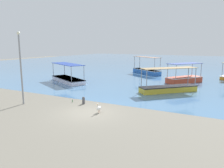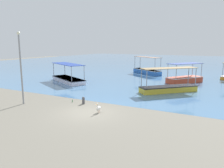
{
  "view_description": "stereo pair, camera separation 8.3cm",
  "coord_description": "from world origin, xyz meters",
  "px_view_note": "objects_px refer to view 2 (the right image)",
  "views": [
    {
      "loc": [
        9.01,
        -13.33,
        5.14
      ],
      "look_at": [
        -0.83,
        5.46,
        1.27
      ],
      "focal_mm": 35.0,
      "sensor_mm": 36.0,
      "label": 1
    },
    {
      "loc": [
        9.09,
        -13.29,
        5.14
      ],
      "look_at": [
        -0.83,
        5.46,
        1.27
      ],
      "focal_mm": 35.0,
      "sensor_mm": 36.0,
      "label": 2
    }
  ],
  "objects_px": {
    "fishing_boat_near_right": "(147,71)",
    "lamp_post": "(21,64)",
    "fishing_boat_far_right": "(184,79)",
    "pelican": "(98,108)",
    "fishing_boat_outer": "(68,79)",
    "fishing_boat_far_left": "(168,87)",
    "mooring_bollard": "(83,100)",
    "glass_bottle": "(72,101)"
  },
  "relations": [
    {
      "from": "fishing_boat_far_right",
      "to": "pelican",
      "type": "relative_size",
      "value": 6.52
    },
    {
      "from": "fishing_boat_far_left",
      "to": "glass_bottle",
      "type": "distance_m",
      "value": 10.64
    },
    {
      "from": "lamp_post",
      "to": "fishing_boat_near_right",
      "type": "bearing_deg",
      "value": 82.47
    },
    {
      "from": "pelican",
      "to": "lamp_post",
      "type": "distance_m",
      "value": 7.82
    },
    {
      "from": "fishing_boat_near_right",
      "to": "fishing_boat_outer",
      "type": "bearing_deg",
      "value": -118.01
    },
    {
      "from": "fishing_boat_far_right",
      "to": "glass_bottle",
      "type": "xyz_separation_m",
      "value": [
        -7.09,
        -15.21,
        -0.45
      ]
    },
    {
      "from": "lamp_post",
      "to": "mooring_bollard",
      "type": "height_order",
      "value": "lamp_post"
    },
    {
      "from": "lamp_post",
      "to": "pelican",
      "type": "bearing_deg",
      "value": 7.13
    },
    {
      "from": "fishing_boat_far_left",
      "to": "fishing_boat_far_right",
      "type": "distance_m",
      "value": 6.89
    },
    {
      "from": "fishing_boat_outer",
      "to": "fishing_boat_far_left",
      "type": "xyz_separation_m",
      "value": [
        13.8,
        0.06,
        0.03
      ]
    },
    {
      "from": "lamp_post",
      "to": "mooring_bollard",
      "type": "xyz_separation_m",
      "value": [
        4.65,
        2.44,
        -3.12
      ]
    },
    {
      "from": "fishing_boat_near_right",
      "to": "mooring_bollard",
      "type": "xyz_separation_m",
      "value": [
        1.51,
        -21.26,
        -0.24
      ]
    },
    {
      "from": "pelican",
      "to": "mooring_bollard",
      "type": "distance_m",
      "value": 2.93
    },
    {
      "from": "fishing_boat_outer",
      "to": "fishing_boat_far_left",
      "type": "distance_m",
      "value": 13.8
    },
    {
      "from": "fishing_boat_near_right",
      "to": "mooring_bollard",
      "type": "bearing_deg",
      "value": -85.93
    },
    {
      "from": "mooring_bollard",
      "to": "fishing_boat_far_right",
      "type": "bearing_deg",
      "value": 68.86
    },
    {
      "from": "pelican",
      "to": "mooring_bollard",
      "type": "xyz_separation_m",
      "value": [
        -2.48,
        1.55,
        -0.03
      ]
    },
    {
      "from": "fishing_boat_near_right",
      "to": "fishing_boat_far_left",
      "type": "xyz_separation_m",
      "value": [
        6.9,
        -12.92,
        -0.06
      ]
    },
    {
      "from": "fishing_boat_outer",
      "to": "lamp_post",
      "type": "distance_m",
      "value": 11.75
    },
    {
      "from": "fishing_boat_far_left",
      "to": "pelican",
      "type": "xyz_separation_m",
      "value": [
        -2.9,
        -9.89,
        -0.14
      ]
    },
    {
      "from": "fishing_boat_far_left",
      "to": "mooring_bollard",
      "type": "height_order",
      "value": "fishing_boat_far_left"
    },
    {
      "from": "mooring_bollard",
      "to": "glass_bottle",
      "type": "bearing_deg",
      "value": -179.94
    },
    {
      "from": "fishing_boat_near_right",
      "to": "pelican",
      "type": "height_order",
      "value": "fishing_boat_near_right"
    },
    {
      "from": "mooring_bollard",
      "to": "glass_bottle",
      "type": "relative_size",
      "value": 2.39
    },
    {
      "from": "fishing_boat_near_right",
      "to": "glass_bottle",
      "type": "relative_size",
      "value": 22.45
    },
    {
      "from": "fishing_boat_near_right",
      "to": "lamp_post",
      "type": "bearing_deg",
      "value": -97.53
    },
    {
      "from": "fishing_boat_near_right",
      "to": "mooring_bollard",
      "type": "relative_size",
      "value": 9.4
    },
    {
      "from": "fishing_boat_outer",
      "to": "fishing_boat_far_right",
      "type": "bearing_deg",
      "value": 25.86
    },
    {
      "from": "fishing_boat_far_right",
      "to": "mooring_bollard",
      "type": "xyz_separation_m",
      "value": [
        -5.88,
        -15.21,
        -0.22
      ]
    },
    {
      "from": "lamp_post",
      "to": "mooring_bollard",
      "type": "bearing_deg",
      "value": 27.72
    },
    {
      "from": "fishing_boat_outer",
      "to": "fishing_boat_near_right",
      "type": "xyz_separation_m",
      "value": [
        6.9,
        12.98,
        0.09
      ]
    },
    {
      "from": "fishing_boat_far_right",
      "to": "pelican",
      "type": "xyz_separation_m",
      "value": [
        -3.4,
        -16.76,
        -0.18
      ]
    },
    {
      "from": "pelican",
      "to": "lamp_post",
      "type": "height_order",
      "value": "lamp_post"
    },
    {
      "from": "pelican",
      "to": "mooring_bollard",
      "type": "height_order",
      "value": "pelican"
    },
    {
      "from": "mooring_bollard",
      "to": "fishing_boat_far_left",
      "type": "bearing_deg",
      "value": 57.13
    },
    {
      "from": "pelican",
      "to": "glass_bottle",
      "type": "xyz_separation_m",
      "value": [
        -3.7,
        1.55,
        -0.27
      ]
    },
    {
      "from": "fishing_boat_near_right",
      "to": "lamp_post",
      "type": "height_order",
      "value": "lamp_post"
    },
    {
      "from": "fishing_boat_outer",
      "to": "fishing_boat_far_right",
      "type": "distance_m",
      "value": 15.89
    },
    {
      "from": "pelican",
      "to": "fishing_boat_far_left",
      "type": "bearing_deg",
      "value": 73.63
    },
    {
      "from": "fishing_boat_far_left",
      "to": "lamp_post",
      "type": "relative_size",
      "value": 0.91
    },
    {
      "from": "mooring_bollard",
      "to": "pelican",
      "type": "bearing_deg",
      "value": -31.98
    },
    {
      "from": "fishing_boat_near_right",
      "to": "fishing_boat_far_right",
      "type": "relative_size",
      "value": 1.16
    }
  ]
}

